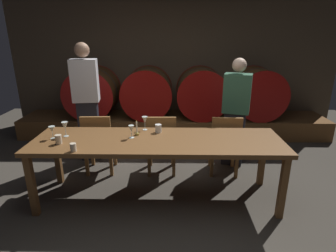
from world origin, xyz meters
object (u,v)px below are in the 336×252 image
(guest_right, at_px, (235,113))
(cup_center, at_px, (73,147))
(wine_barrel_far_left, at_px, (93,92))
(dining_table, at_px, (158,145))
(guest_left, at_px, (87,102))
(chair_right, at_px, (225,142))
(wine_glass_far_right, at_px, (145,120))
(wine_barrel_far_right, at_px, (257,93))
(cup_left, at_px, (58,139))
(wine_barrel_center_left, at_px, (148,93))
(candle_center, at_px, (137,131))
(wine_glass_center_right, at_px, (131,129))
(wine_barrel_center_right, at_px, (201,93))
(wine_glass_far_left, at_px, (52,130))
(chair_left, at_px, (99,141))
(cup_right, at_px, (158,128))
(wine_glass_center_left, at_px, (65,126))
(chair_center, at_px, (161,142))

(guest_right, height_order, cup_center, guest_right)
(wine_barrel_far_left, relative_size, cup_center, 10.78)
(dining_table, bearing_deg, guest_left, 135.35)
(chair_right, relative_size, guest_left, 0.49)
(wine_glass_far_right, bearing_deg, wine_barrel_far_right, 44.90)
(cup_left, distance_m, cup_center, 0.31)
(wine_barrel_far_right, bearing_deg, dining_table, -128.12)
(wine_barrel_center_left, distance_m, wine_glass_far_right, 1.97)
(candle_center, height_order, wine_glass_center_right, candle_center)
(dining_table, bearing_deg, wine_glass_far_right, 118.39)
(wine_barrel_center_left, height_order, chair_right, wine_barrel_center_left)
(guest_left, xyz_separation_m, wine_glass_center_right, (0.83, -1.08, -0.06))
(wine_barrel_center_right, bearing_deg, candle_center, -114.39)
(guest_left, height_order, cup_left, guest_left)
(wine_barrel_far_right, relative_size, wine_glass_far_left, 6.41)
(guest_right, bearing_deg, wine_barrel_far_right, -100.24)
(dining_table, bearing_deg, wine_glass_far_left, 179.64)
(wine_barrel_far_right, height_order, chair_left, wine_barrel_far_right)
(wine_barrel_center_left, xyz_separation_m, chair_right, (1.21, -1.66, -0.35))
(wine_barrel_far_left, relative_size, cup_left, 9.26)
(wine_barrel_center_right, bearing_deg, guest_left, -147.89)
(wine_barrel_far_left, distance_m, cup_right, 2.47)
(wine_barrel_center_right, distance_m, wine_barrel_far_right, 1.07)
(dining_table, relative_size, wine_glass_far_right, 16.51)
(wine_glass_center_right, bearing_deg, wine_barrel_far_right, 46.87)
(wine_barrel_far_left, height_order, wine_barrel_center_left, same)
(guest_left, height_order, cup_right, guest_left)
(wine_barrel_far_left, bearing_deg, guest_right, -28.02)
(wine_glass_far_left, relative_size, wine_glass_center_left, 0.84)
(chair_center, bearing_deg, wine_glass_far_left, 25.41)
(wine_barrel_center_left, distance_m, chair_center, 1.72)
(wine_barrel_center_left, distance_m, cup_left, 2.55)
(chair_center, bearing_deg, wine_barrel_far_right, -138.64)
(guest_left, distance_m, cup_right, 1.44)
(wine_barrel_center_left, xyz_separation_m, wine_barrel_far_right, (2.11, 0.00, 0.00))
(chair_left, xyz_separation_m, chair_right, (1.76, -0.01, 0.00))
(candle_center, xyz_separation_m, cup_left, (-0.83, -0.28, -0.00))
(chair_left, xyz_separation_m, candle_center, (0.61, -0.50, 0.34))
(wine_glass_far_left, distance_m, wine_glass_center_right, 0.91)
(dining_table, distance_m, cup_center, 0.92)
(wine_glass_far_left, bearing_deg, wine_barrel_center_left, 68.53)
(guest_left, height_order, cup_center, guest_left)
(wine_barrel_far_right, bearing_deg, wine_barrel_far_left, 180.00)
(chair_right, height_order, wine_glass_far_right, wine_glass_far_right)
(wine_barrel_far_right, bearing_deg, chair_center, -137.06)
(wine_glass_far_left, bearing_deg, wine_glass_center_right, 2.41)
(chair_center, relative_size, guest_left, 0.49)
(dining_table, xyz_separation_m, chair_center, (0.01, 0.63, -0.22))
(wine_glass_center_right, distance_m, cup_left, 0.80)
(wine_glass_far_right, bearing_deg, chair_right, 15.53)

